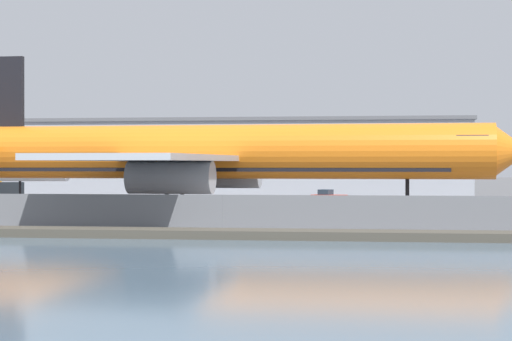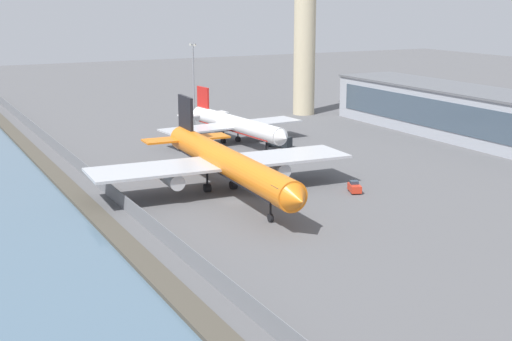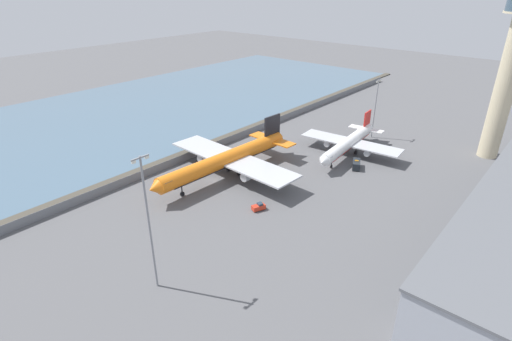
# 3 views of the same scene
# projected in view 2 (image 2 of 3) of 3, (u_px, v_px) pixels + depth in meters

# --- Properties ---
(ground_plane) EXTENTS (500.00, 500.00, 0.00)m
(ground_plane) POSITION_uv_depth(u_px,v_px,m) (234.00, 202.00, 107.86)
(ground_plane) COLOR #565659
(shoreline_seawall) EXTENTS (320.00, 3.00, 0.50)m
(shoreline_seawall) POSITION_uv_depth(u_px,v_px,m) (100.00, 219.00, 98.63)
(shoreline_seawall) COLOR #474238
(shoreline_seawall) RESTS_ON ground
(perimeter_fence) EXTENTS (280.00, 0.10, 2.35)m
(perimeter_fence) POSITION_uv_depth(u_px,v_px,m) (131.00, 208.00, 100.43)
(perimeter_fence) COLOR slate
(perimeter_fence) RESTS_ON ground
(cargo_jet_orange) EXTENTS (49.21, 42.59, 13.25)m
(cargo_jet_orange) POSITION_uv_depth(u_px,v_px,m) (226.00, 162.00, 111.17)
(cargo_jet_orange) COLOR orange
(cargo_jet_orange) RESTS_ON ground
(passenger_jet_white_red) EXTENTS (37.11, 32.02, 10.71)m
(passenger_jet_white_red) POSITION_uv_depth(u_px,v_px,m) (235.00, 125.00, 149.84)
(passenger_jet_white_red) COLOR white
(passenger_jet_white_red) RESTS_ON ground
(baggage_tug) EXTENTS (3.56, 2.64, 1.80)m
(baggage_tug) POSITION_uv_depth(u_px,v_px,m) (355.00, 187.00, 112.88)
(baggage_tug) COLOR red
(baggage_tug) RESTS_ON ground
(ops_van) EXTENTS (5.59, 4.23, 2.48)m
(ops_van) POSITION_uv_depth(u_px,v_px,m) (279.00, 141.00, 147.19)
(ops_van) COLOR #1E2328
(ops_van) RESTS_ON ground
(control_tower) EXTENTS (11.27, 11.27, 49.46)m
(control_tower) POSITION_uv_depth(u_px,v_px,m) (305.00, 6.00, 182.84)
(control_tower) COLOR #C6B793
(control_tower) RESTS_ON ground
(terminal_building) EXTENTS (81.52, 16.39, 10.82)m
(terminal_building) POSITION_uv_depth(u_px,v_px,m) (475.00, 115.00, 153.90)
(terminal_building) COLOR #9EA3AD
(terminal_building) RESTS_ON ground
(apron_light_mast_apron_east) EXTENTS (3.20, 0.40, 20.21)m
(apron_light_mast_apron_east) POSITION_uv_depth(u_px,v_px,m) (194.00, 81.00, 163.99)
(apron_light_mast_apron_east) COLOR gray
(apron_light_mast_apron_east) RESTS_ON ground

